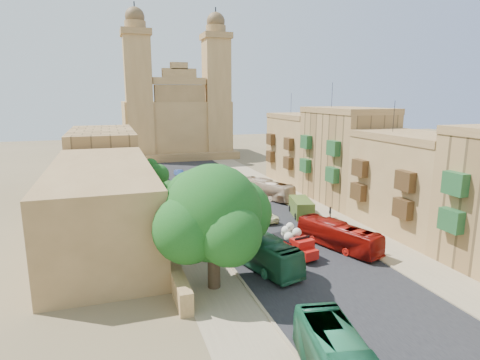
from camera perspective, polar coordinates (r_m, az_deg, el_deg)
ground at (r=34.44m, az=14.18°, el=-15.14°), size 260.00×260.00×0.00m
road_surface at (r=60.21m, az=-1.19°, el=-2.98°), size 14.00×140.00×0.01m
sidewalk_east at (r=63.55m, az=7.03°, el=-2.27°), size 5.00×140.00×0.01m
sidewalk_west at (r=58.24m, az=-10.18°, el=-3.68°), size 5.00×140.00×0.01m
kerb_east at (r=62.53m, az=4.95°, el=-2.40°), size 0.25×140.00×0.12m
kerb_west at (r=58.60m, az=-7.76°, el=-3.45°), size 0.25×140.00×0.12m
townhouse_b at (r=50.26m, az=23.25°, el=-0.32°), size 9.00×14.00×14.90m
townhouse_c at (r=61.04m, az=14.70°, el=3.46°), size 9.00×14.00×17.40m
townhouse_d at (r=73.16m, az=8.73°, el=4.45°), size 9.00×14.00×15.90m
west_wall at (r=48.12m, az=-12.05°, el=-5.98°), size 1.00×40.00×1.80m
west_building_low at (r=45.08m, az=-18.91°, el=-3.22°), size 10.00×28.00×8.40m
west_building_mid at (r=70.43m, az=-18.85°, el=2.72°), size 10.00×22.00×10.00m
church at (r=105.81m, az=-9.06°, el=8.52°), size 28.00×22.50×36.30m
ficus_tree at (r=32.02m, az=-3.68°, el=-5.16°), size 10.27×9.45×10.27m
street_tree_a at (r=40.17m, az=-7.35°, el=-5.78°), size 3.23×3.23×4.96m
street_tree_b at (r=51.59m, az=-9.91°, el=-1.89°), size 3.23×3.23×4.96m
street_tree_c at (r=63.19m, az=-11.53°, el=0.71°), size 3.36×3.36×5.17m
street_tree_d at (r=75.04m, az=-12.62°, el=1.94°), size 2.79×2.79×4.29m
red_truck at (r=40.23m, az=7.78°, el=-8.70°), size 2.99×5.60×3.12m
olive_pickup at (r=53.33m, az=8.70°, el=-3.90°), size 3.47×5.66×2.17m
bus_green_north at (r=37.72m, az=2.33°, el=-9.78°), size 5.29×11.23×3.05m
bus_red_east at (r=42.81m, az=13.79°, el=-7.69°), size 5.24×9.93×2.71m
bus_cream_east at (r=61.68m, az=3.80°, el=-1.31°), size 5.99×10.18×2.80m
car_blue_a at (r=47.56m, az=-2.68°, el=-6.36°), size 2.07×3.55×1.13m
car_white_a at (r=64.42m, az=-3.78°, el=-1.39°), size 2.43×4.34×1.35m
car_cream at (r=50.69m, az=3.44°, el=-5.10°), size 2.49×4.87×1.32m
car_dkblue at (r=67.94m, az=-7.61°, el=-0.77°), size 3.17×5.05×1.36m
car_white_b at (r=65.72m, az=-0.76°, el=-1.06°), size 3.26×4.57×1.45m
car_blue_b at (r=79.57m, az=-8.57°, el=0.99°), size 1.89×3.78×1.19m
pedestrian_a at (r=42.45m, az=18.69°, el=-8.75°), size 0.80×0.68×1.87m
pedestrian_c at (r=53.06m, az=12.69°, el=-4.50°), size 0.63×0.94×1.49m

